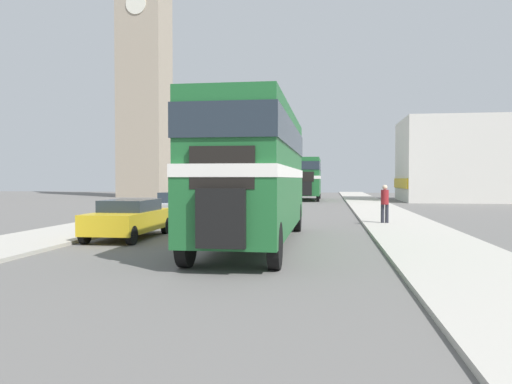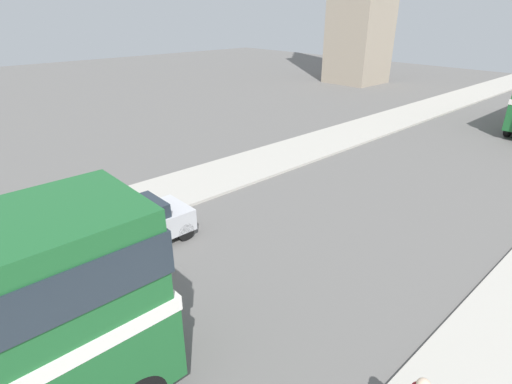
{
  "view_description": "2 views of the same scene",
  "coord_description": "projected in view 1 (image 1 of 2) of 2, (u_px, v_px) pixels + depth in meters",
  "views": [
    {
      "loc": [
        3.38,
        -17.83,
        2.2
      ],
      "look_at": [
        1.0,
        -1.49,
        1.75
      ],
      "focal_mm": 35.0,
      "sensor_mm": 36.0,
      "label": 1
    },
    {
      "loc": [
        7.53,
        0.96,
        7.35
      ],
      "look_at": [
        0.0,
        7.86,
        2.66
      ],
      "focal_mm": 28.0,
      "sensor_mm": 36.0,
      "label": 2
    }
  ],
  "objects": [
    {
      "name": "car_parked_mid",
      "position": [
        179.0,
        207.0,
        24.11
      ],
      "size": [
        1.7,
        4.57,
        1.53
      ],
      "color": "silver",
      "rests_on": "ground_plane"
    },
    {
      "name": "sidewalk_left",
      "position": [
        62.0,
        234.0,
        19.16
      ],
      "size": [
        3.5,
        120.0,
        0.12
      ],
      "color": "#B7B2A8",
      "rests_on": "ground_plane"
    },
    {
      "name": "car_parked_near",
      "position": [
        129.0,
        218.0,
        18.29
      ],
      "size": [
        1.85,
        4.36,
        1.42
      ],
      "color": "gold",
      "rests_on": "ground_plane"
    },
    {
      "name": "ground_plane",
      "position": [
        235.0,
        239.0,
        18.19
      ],
      "size": [
        120.0,
        120.0,
        0.0
      ],
      "primitive_type": "plane",
      "color": "slate"
    },
    {
      "name": "pedestrian_walking",
      "position": [
        385.0,
        201.0,
        23.29
      ],
      "size": [
        0.36,
        0.36,
        1.78
      ],
      "color": "#282833",
      "rests_on": "sidewalk_right"
    },
    {
      "name": "shop_building_block",
      "position": [
        510.0,
        160.0,
        46.94
      ],
      "size": [
        19.93,
        9.23,
        7.86
      ],
      "color": "silver",
      "rests_on": "ground_plane"
    },
    {
      "name": "church_tower",
      "position": [
        144.0,
        23.0,
        59.41
      ],
      "size": [
        5.52,
        5.52,
        40.64
      ],
      "color": "tan",
      "rests_on": "ground_plane"
    },
    {
      "name": "sidewalk_right",
      "position": [
        427.0,
        240.0,
        17.22
      ],
      "size": [
        3.5,
        120.0,
        0.12
      ],
      "color": "#B7B2A8",
      "rests_on": "ground_plane"
    },
    {
      "name": "bus_distant",
      "position": [
        308.0,
        175.0,
        50.45
      ],
      "size": [
        2.47,
        9.35,
        4.19
      ],
      "color": "#1E602D",
      "rests_on": "ground_plane"
    },
    {
      "name": "double_decker_bus",
      "position": [
        256.0,
        166.0,
        16.48
      ],
      "size": [
        2.53,
        10.97,
        4.37
      ],
      "color": "#1E602D",
      "rests_on": "ground_plane"
    }
  ]
}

